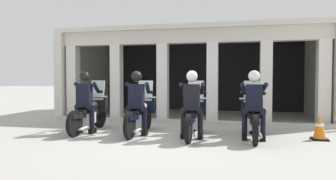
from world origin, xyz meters
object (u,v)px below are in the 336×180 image
object	(u,v)px
police_officer_center_right	(192,98)
traffic_cone_flank	(320,127)
police_officer_far_left	(85,97)
police_officer_far_right	(254,99)
motorcycle_center_left	(140,114)
motorcycle_far_left	(90,112)
motorcycle_far_right	(253,117)
police_officer_center_left	(137,97)
motorcycle_center_right	(194,116)

from	to	relation	value
police_officer_center_right	traffic_cone_flank	distance (m)	2.98
police_officer_far_left	traffic_cone_flank	xyz separation A→B (m)	(5.65, 0.35, -0.65)
police_officer_far_right	traffic_cone_flank	xyz separation A→B (m)	(1.48, 0.37, -0.65)
motorcycle_center_left	motorcycle_far_left	bearing A→B (deg)	167.15
motorcycle_center_left	motorcycle_far_right	world-z (taller)	same
motorcycle_far_left	traffic_cone_flank	xyz separation A→B (m)	(5.65, 0.07, -0.21)
police_officer_center_right	police_officer_center_left	bearing A→B (deg)	156.87
police_officer_far_left	traffic_cone_flank	distance (m)	5.69
police_officer_center_right	traffic_cone_flank	xyz separation A→B (m)	(2.87, 0.49, -0.65)
motorcycle_center_right	police_officer_center_right	bearing A→B (deg)	-107.30
police_officer_center_left	motorcycle_far_right	xyz separation A→B (m)	(2.78, 0.26, -0.44)
police_officer_far_right	traffic_cone_flank	size ratio (longest dim) A/B	2.69
motorcycle_far_left	motorcycle_far_right	distance (m)	4.17
police_officer_center_left	motorcycle_far_left	bearing A→B (deg)	155.59
motorcycle_far_left	police_officer_center_right	world-z (taller)	police_officer_center_right
motorcycle_far_left	motorcycle_center_right	xyz separation A→B (m)	(2.78, -0.14, 0.00)
police_officer_center_right	police_officer_far_right	world-z (taller)	same
motorcycle_center_left	police_officer_center_right	xyz separation A→B (m)	(1.39, -0.43, 0.44)
motorcycle_far_left	police_officer_center_right	distance (m)	2.84
police_officer_far_right	motorcycle_far_right	bearing A→B (deg)	82.89
motorcycle_far_left	motorcycle_center_left	size ratio (longest dim) A/B	1.00
motorcycle_far_left	police_officer_far_left	xyz separation A→B (m)	(-0.00, -0.28, 0.44)
motorcycle_center_left	police_officer_far_left	bearing A→B (deg)	178.66
motorcycle_far_left	motorcycle_far_right	world-z (taller)	same
police_officer_far_left	police_officer_center_right	size ratio (longest dim) A/B	1.00
police_officer_far_left	police_officer_center_left	distance (m)	1.39
motorcycle_center_left	police_officer_center_left	world-z (taller)	police_officer_center_left
motorcycle_far_left	motorcycle_far_right	bearing A→B (deg)	-8.12
motorcycle_center_right	traffic_cone_flank	world-z (taller)	motorcycle_center_right
police_officer_far_left	motorcycle_center_left	bearing A→B (deg)	3.96
motorcycle_far_right	police_officer_center_left	bearing A→B (deg)	178.44
police_officer_center_left	police_officer_center_right	world-z (taller)	same
motorcycle_center_right	police_officer_center_left	bearing A→B (deg)	168.52
motorcycle_far_right	motorcycle_center_right	bearing A→B (deg)	178.18
police_officer_center_left	motorcycle_far_right	world-z (taller)	police_officer_center_left
police_officer_center_right	police_officer_far_right	xyz separation A→B (m)	(1.39, 0.12, 0.00)
police_officer_center_left	traffic_cone_flank	distance (m)	4.32
motorcycle_far_left	police_officer_center_right	bearing A→B (deg)	-16.55
motorcycle_center_left	motorcycle_center_right	size ratio (longest dim) A/B	1.00
police_officer_center_left	police_officer_far_right	world-z (taller)	same
motorcycle_center_right	traffic_cone_flank	bearing A→B (deg)	-12.92
motorcycle_center_left	traffic_cone_flank	bearing A→B (deg)	-12.39
motorcycle_far_left	motorcycle_center_left	distance (m)	1.39
police_officer_center_left	police_officer_far_right	distance (m)	2.78
motorcycle_far_left	police_officer_far_left	size ratio (longest dim) A/B	1.29
motorcycle_far_left	traffic_cone_flank	world-z (taller)	motorcycle_far_left
police_officer_far_left	traffic_cone_flank	bearing A→B (deg)	-4.33
motorcycle_far_right	traffic_cone_flank	world-z (taller)	motorcycle_far_right
police_officer_far_left	traffic_cone_flank	world-z (taller)	police_officer_far_left
police_officer_center_left	police_officer_far_left	bearing A→B (deg)	167.15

